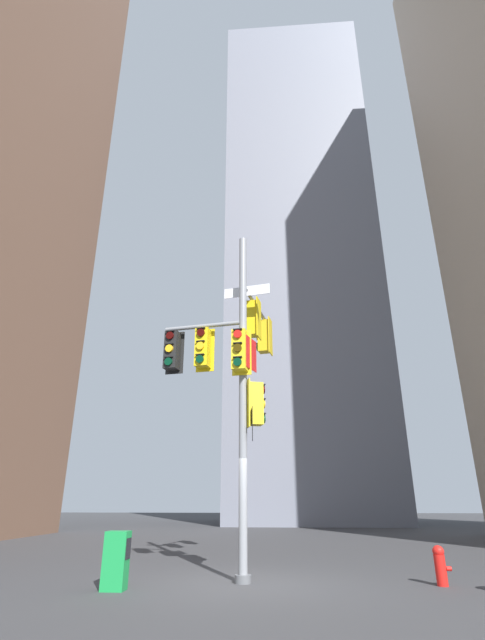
% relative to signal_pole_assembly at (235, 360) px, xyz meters
% --- Properties ---
extents(ground, '(120.00, 120.00, 0.00)m').
position_rel_signal_pole_assembly_xyz_m(ground, '(0.23, -0.46, -4.98)').
color(ground, '#38383A').
extents(building_mid_block, '(12.64, 12.64, 46.37)m').
position_rel_signal_pole_assembly_xyz_m(building_mid_block, '(3.46, 27.46, 18.21)').
color(building_mid_block, slate).
rests_on(building_mid_block, ground).
extents(signal_pole_assembly, '(2.81, 3.27, 8.28)m').
position_rel_signal_pole_assembly_xyz_m(signal_pole_assembly, '(0.00, 0.00, 0.00)').
color(signal_pole_assembly, gray).
rests_on(signal_pole_assembly, ground).
extents(fire_hydrant, '(0.33, 0.23, 0.75)m').
position_rel_signal_pole_assembly_xyz_m(fire_hydrant, '(4.28, -0.49, -4.59)').
color(fire_hydrant, red).
rests_on(fire_hydrant, ground).
extents(newspaper_box, '(0.45, 0.36, 1.04)m').
position_rel_signal_pole_assembly_xyz_m(newspaper_box, '(-2.18, -1.48, -4.45)').
color(newspaper_box, '#198C3F').
rests_on(newspaper_box, ground).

